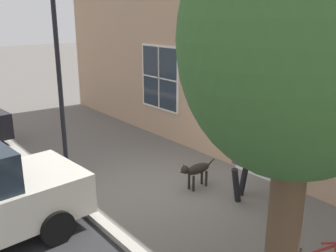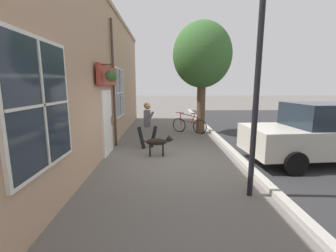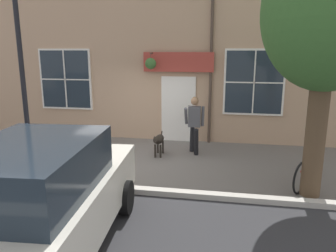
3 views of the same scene
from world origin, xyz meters
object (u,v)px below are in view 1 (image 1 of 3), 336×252
at_px(dog_on_leash, 196,170).
at_px(street_lamp, 55,29).
at_px(street_tree_by_curb, 302,48).
at_px(pedestrian_walking, 242,156).

xyz_separation_m(dog_on_leash, street_lamp, (1.95, -2.69, 3.09)).
bearing_deg(street_lamp, street_tree_by_curb, 90.54).
bearing_deg(pedestrian_walking, dog_on_leash, -66.53).
height_order(street_tree_by_curb, street_lamp, street_lamp).
bearing_deg(street_lamp, pedestrian_walking, 123.03).
xyz_separation_m(pedestrian_walking, dog_on_leash, (0.41, -0.95, -0.53)).
height_order(pedestrian_walking, street_tree_by_curb, street_tree_by_curb).
relative_size(pedestrian_walking, dog_on_leash, 1.50).
height_order(pedestrian_walking, dog_on_leash, pedestrian_walking).
relative_size(dog_on_leash, street_lamp, 0.20).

